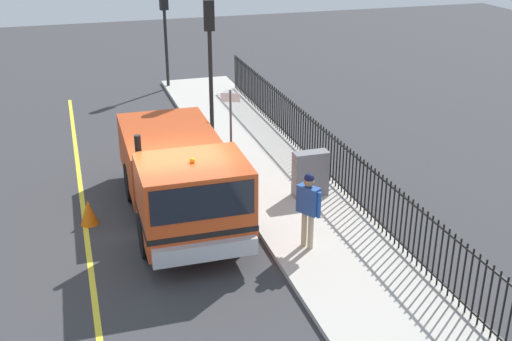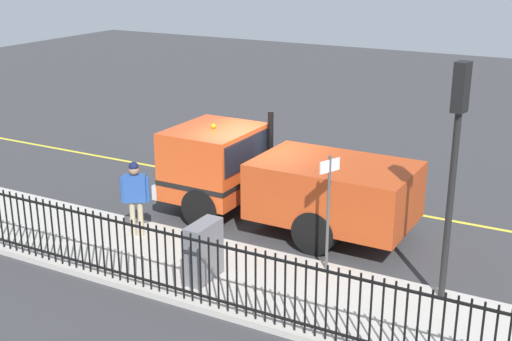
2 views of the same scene
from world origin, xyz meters
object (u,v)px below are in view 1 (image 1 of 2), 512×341
(worker_standing, at_px, (308,203))
(traffic_light_mid, at_px, (165,17))
(traffic_cone, at_px, (89,212))
(street_sign, at_px, (231,122))
(utility_cabinet, at_px, (310,174))
(work_truck, at_px, (181,175))
(traffic_light_near, at_px, (210,45))

(worker_standing, distance_m, traffic_light_mid, 13.84)
(traffic_cone, xyz_separation_m, street_sign, (3.88, 1.63, 1.29))
(traffic_light_mid, bearing_deg, utility_cabinet, 87.44)
(traffic_cone, bearing_deg, street_sign, 22.80)
(work_truck, height_order, traffic_cone, work_truck)
(traffic_light_near, height_order, traffic_light_mid, traffic_light_near)
(worker_standing, bearing_deg, traffic_cone, 27.56)
(traffic_light_mid, bearing_deg, work_truck, 70.97)
(worker_standing, xyz_separation_m, traffic_light_near, (-0.49, 6.61, 2.00))
(street_sign, bearing_deg, traffic_light_near, 89.46)
(traffic_cone, relative_size, street_sign, 0.26)
(traffic_light_mid, distance_m, traffic_cone, 11.94)
(worker_standing, bearing_deg, work_truck, 16.23)
(traffic_light_mid, xyz_separation_m, traffic_cone, (-3.77, -11.04, -2.55))
(traffic_cone, bearing_deg, utility_cabinet, -2.74)
(utility_cabinet, bearing_deg, traffic_light_mid, 98.30)
(traffic_light_mid, height_order, traffic_cone, traffic_light_mid)
(traffic_light_mid, height_order, street_sign, traffic_light_mid)
(traffic_cone, bearing_deg, worker_standing, -31.38)
(work_truck, bearing_deg, traffic_light_mid, -97.66)
(work_truck, distance_m, street_sign, 2.85)
(work_truck, bearing_deg, traffic_cone, -14.57)
(worker_standing, xyz_separation_m, traffic_light_mid, (-0.62, 13.72, 1.68))
(traffic_light_near, xyz_separation_m, utility_cabinet, (1.52, -4.19, -2.47))
(utility_cabinet, bearing_deg, worker_standing, -112.96)
(traffic_cone, distance_m, street_sign, 4.40)
(worker_standing, bearing_deg, traffic_light_near, -26.81)
(street_sign, bearing_deg, traffic_light_mid, 90.66)
(worker_standing, xyz_separation_m, utility_cabinet, (1.03, 2.42, -0.47))
(work_truck, xyz_separation_m, street_sign, (1.78, 2.20, 0.38))
(work_truck, relative_size, traffic_light_mid, 1.56)
(work_truck, height_order, worker_standing, work_truck)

